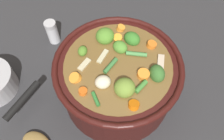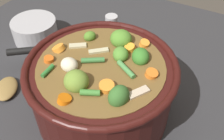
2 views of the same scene
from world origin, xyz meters
name	(u,v)px [view 1 (image 1 of 2)]	position (x,y,z in m)	size (l,w,h in m)	color
ground_plane	(117,92)	(0.00, 0.00, 0.00)	(1.10, 1.10, 0.00)	#2D2D30
cooking_pot	(118,78)	(0.00, 0.00, 0.08)	(0.30, 0.30, 0.17)	#38110F
salt_shaker	(52,32)	(0.25, 0.11, 0.04)	(0.04, 0.04, 0.08)	silver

